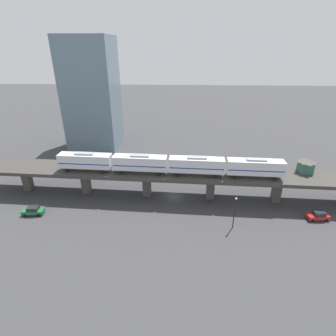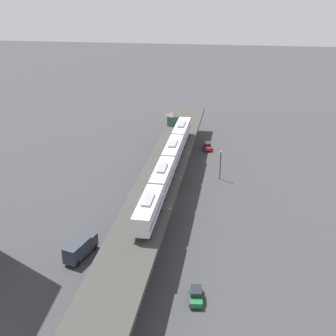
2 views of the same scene
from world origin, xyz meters
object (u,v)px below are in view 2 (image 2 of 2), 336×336
object	(u,v)px
delivery_truck	(80,248)
street_car_green	(196,295)
subway_train	(168,163)
street_lamp	(220,163)
signal_hut	(173,118)
street_car_red	(207,146)

from	to	relation	value
delivery_truck	street_car_green	bearing A→B (deg)	156.42
subway_train	street_car_green	world-z (taller)	subway_train
subway_train	street_lamp	xyz separation A→B (m)	(-10.15, -13.31, -5.02)
subway_train	street_car_green	distance (m)	30.56
subway_train	signal_hut	xyz separation A→B (m)	(2.35, -31.12, -0.74)
signal_hut	street_car_red	xyz separation A→B (m)	(-8.96, -0.29, -7.45)
signal_hut	street_lamp	world-z (taller)	signal_hut
signal_hut	delivery_truck	xyz separation A→B (m)	(9.84, 51.01, -6.62)
subway_train	street_lamp	distance (m)	17.47
signal_hut	street_car_green	distance (m)	60.86
signal_hut	street_car_red	world-z (taller)	signal_hut
delivery_truck	street_lamp	distance (m)	40.09
signal_hut	delivery_truck	size ratio (longest dim) A/B	0.45
delivery_truck	street_lamp	world-z (taller)	street_lamp
street_car_green	street_lamp	xyz separation A→B (m)	(-2.67, -41.79, 3.17)
delivery_truck	street_lamp	size ratio (longest dim) A/B	1.09
street_car_green	delivery_truck	distance (m)	21.49
street_car_red	delivery_truck	xyz separation A→B (m)	(18.80, 51.30, 0.82)
subway_train	signal_hut	world-z (taller)	subway_train
street_car_green	street_car_red	distance (m)	59.89
subway_train	street_lamp	size ratio (longest dim) A/B	7.19
street_car_red	street_lamp	distance (m)	18.71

